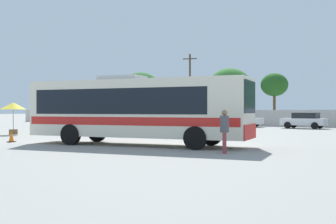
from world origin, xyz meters
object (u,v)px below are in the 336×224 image
at_px(coach_bus_cream_red, 135,108).
at_px(parked_car_second_white, 240,120).
at_px(roadside_tree_left, 141,90).
at_px(vendor_umbrella_near_gate_yellow, 13,107).
at_px(attendant_by_bus_door, 224,129).
at_px(traffic_cone_on_apron, 11,136).
at_px(parked_car_third_white, 304,120).
at_px(utility_pole_near, 190,88).
at_px(roadside_tree_midleft, 230,87).
at_px(roadside_tree_midright, 274,85).
at_px(parked_car_leftmost_maroon, 185,119).

relative_size(coach_bus_cream_red, parked_car_second_white, 2.58).
bearing_deg(roadside_tree_left, vendor_umbrella_near_gate_yellow, -75.51).
distance_m(attendant_by_bus_door, traffic_cone_on_apron, 12.38).
bearing_deg(parked_car_third_white, traffic_cone_on_apron, -111.61).
xyz_separation_m(parked_car_second_white, traffic_cone_on_apron, (-3.50, -25.95, -0.46)).
bearing_deg(utility_pole_near, roadside_tree_left, -177.11).
bearing_deg(roadside_tree_midleft, parked_car_third_white, -42.16).
bearing_deg(roadside_tree_midright, vendor_umbrella_near_gate_yellow, -110.06).
bearing_deg(traffic_cone_on_apron, vendor_umbrella_near_gate_yellow, 139.89).
relative_size(parked_car_third_white, roadside_tree_midright, 0.68).
height_order(coach_bus_cream_red, vendor_umbrella_near_gate_yellow, coach_bus_cream_red).
bearing_deg(parked_car_third_white, roadside_tree_midright, 121.45).
bearing_deg(utility_pole_near, parked_car_second_white, -34.03).
relative_size(coach_bus_cream_red, roadside_tree_midleft, 1.59).
relative_size(vendor_umbrella_near_gate_yellow, utility_pole_near, 0.26).
distance_m(parked_car_leftmost_maroon, parked_car_second_white, 6.56).
bearing_deg(roadside_tree_left, utility_pole_near, 2.89).
bearing_deg(parked_car_third_white, coach_bus_cream_red, -97.64).
bearing_deg(vendor_umbrella_near_gate_yellow, parked_car_third_white, 51.82).
distance_m(utility_pole_near, roadside_tree_midleft, 5.60).
xyz_separation_m(vendor_umbrella_near_gate_yellow, roadside_tree_midleft, (4.21, 31.15, 2.89)).
relative_size(attendant_by_bus_door, parked_car_third_white, 0.42).
distance_m(attendant_by_bus_door, parked_car_third_white, 25.28).
bearing_deg(vendor_umbrella_near_gate_yellow, utility_pole_near, 89.08).
height_order(vendor_umbrella_near_gate_yellow, roadside_tree_midright, roadside_tree_midright).
distance_m(vendor_umbrella_near_gate_yellow, roadside_tree_left, 27.64).
distance_m(coach_bus_cream_red, traffic_cone_on_apron, 7.31).
bearing_deg(parked_car_leftmost_maroon, vendor_umbrella_near_gate_yellow, -97.95).
xyz_separation_m(parked_car_third_white, roadside_tree_midleft, (-11.85, 10.73, 4.06)).
xyz_separation_m(attendant_by_bus_door, utility_pole_near, (-17.90, 31.78, 3.65)).
relative_size(attendant_by_bus_door, utility_pole_near, 0.20).
height_order(parked_car_leftmost_maroon, roadside_tree_midright, roadside_tree_midright).
relative_size(parked_car_leftmost_maroon, roadside_tree_left, 0.64).
bearing_deg(vendor_umbrella_near_gate_yellow, traffic_cone_on_apron, -40.11).
distance_m(parked_car_third_white, traffic_cone_on_apron, 27.38).
distance_m(coach_bus_cream_red, roadside_tree_left, 35.91).
relative_size(vendor_umbrella_near_gate_yellow, traffic_cone_on_apron, 3.59).
distance_m(roadside_tree_left, traffic_cone_on_apron, 34.44).
bearing_deg(parked_car_second_white, attendant_by_bus_door, -70.96).
height_order(vendor_umbrella_near_gate_yellow, roadside_tree_left, roadside_tree_left).
relative_size(parked_car_third_white, roadside_tree_midleft, 0.58).
height_order(roadside_tree_midleft, roadside_tree_midright, roadside_tree_midleft).
bearing_deg(parked_car_third_white, roadside_tree_left, 164.80).
relative_size(parked_car_second_white, utility_pole_near, 0.50).
height_order(coach_bus_cream_red, traffic_cone_on_apron, coach_bus_cream_red).
distance_m(vendor_umbrella_near_gate_yellow, roadside_tree_midleft, 31.56).
distance_m(parked_car_third_white, roadside_tree_midleft, 16.49).
height_order(vendor_umbrella_near_gate_yellow, parked_car_second_white, vendor_umbrella_near_gate_yellow).
distance_m(roadside_tree_midright, traffic_cone_on_apron, 34.86).
bearing_deg(parked_car_second_white, coach_bus_cream_red, -81.95).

